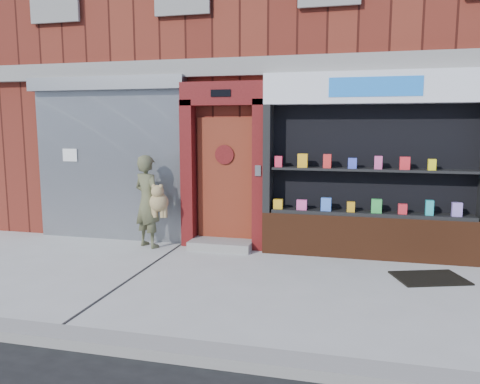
% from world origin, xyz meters
% --- Properties ---
extents(ground, '(80.00, 80.00, 0.00)m').
position_xyz_m(ground, '(0.00, 0.00, 0.00)').
color(ground, '#9E9E99').
rests_on(ground, ground).
extents(curb, '(60.00, 0.30, 0.12)m').
position_xyz_m(curb, '(0.00, -2.15, 0.06)').
color(curb, gray).
rests_on(curb, ground).
extents(building, '(12.00, 8.16, 8.00)m').
position_xyz_m(building, '(-0.00, 5.99, 4.00)').
color(building, '#5E1E15').
rests_on(building, ground).
extents(shutter_bay, '(3.10, 0.30, 3.04)m').
position_xyz_m(shutter_bay, '(-3.00, 1.93, 1.72)').
color(shutter_bay, gray).
rests_on(shutter_bay, ground).
extents(red_door_bay, '(1.52, 0.58, 2.90)m').
position_xyz_m(red_door_bay, '(-0.75, 1.86, 1.46)').
color(red_door_bay, '#4C0D0E').
rests_on(red_door_bay, ground).
extents(pharmacy_bay, '(3.50, 0.41, 3.00)m').
position_xyz_m(pharmacy_bay, '(1.75, 1.81, 1.37)').
color(pharmacy_bay, '#502613').
rests_on(pharmacy_bay, ground).
extents(woman, '(0.78, 0.61, 1.65)m').
position_xyz_m(woman, '(-2.03, 1.54, 0.83)').
color(woman, brown).
rests_on(woman, ground).
extents(doormat, '(1.11, 0.94, 0.02)m').
position_xyz_m(doormat, '(2.57, 0.84, 0.01)').
color(doormat, black).
rests_on(doormat, ground).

